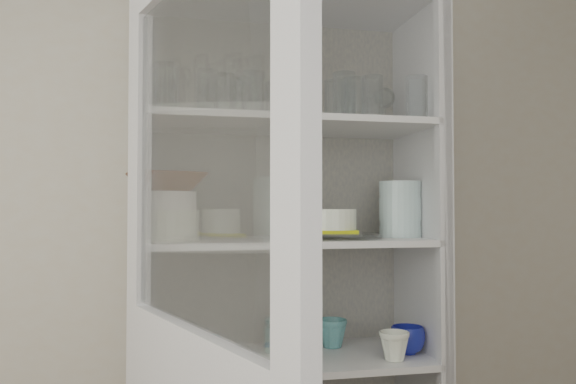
{
  "coord_description": "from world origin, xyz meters",
  "views": [
    {
      "loc": [
        -0.21,
        -0.62,
        1.36
      ],
      "look_at": [
        0.2,
        1.27,
        1.42
      ],
      "focal_mm": 35.0,
      "sensor_mm": 36.0,
      "label": 1
    }
  ],
  "objects_px": {
    "grey_bowl_stack": "(400,209)",
    "goblet_0": "(213,102)",
    "mug_teal": "(332,333)",
    "measuring_cups": "(191,362)",
    "white_canister": "(166,343)",
    "yellow_trivet": "(333,231)",
    "goblet_3": "(384,107)",
    "mug_white": "(394,346)",
    "plate_stack_back": "(167,226)",
    "terracotta_bowl": "(167,182)",
    "cream_bowl": "(167,201)",
    "teal_jar": "(277,336)",
    "goblet_1": "(295,102)",
    "white_ramekin": "(333,219)",
    "mug_blue": "(408,340)",
    "pantry_cabinet": "(284,328)",
    "goblet_2": "(283,103)",
    "glass_platter": "(333,236)",
    "plate_stack_front": "(166,225)"
  },
  "relations": [
    {
      "from": "grey_bowl_stack",
      "to": "goblet_0",
      "type": "bearing_deg",
      "value": 169.92
    },
    {
      "from": "grey_bowl_stack",
      "to": "mug_teal",
      "type": "relative_size",
      "value": 1.84
    },
    {
      "from": "measuring_cups",
      "to": "white_canister",
      "type": "height_order",
      "value": "white_canister"
    },
    {
      "from": "yellow_trivet",
      "to": "goblet_3",
      "type": "bearing_deg",
      "value": 32.01
    },
    {
      "from": "goblet_0",
      "to": "yellow_trivet",
      "type": "distance_m",
      "value": 0.62
    },
    {
      "from": "mug_white",
      "to": "plate_stack_back",
      "type": "bearing_deg",
      "value": 154.82
    },
    {
      "from": "goblet_0",
      "to": "terracotta_bowl",
      "type": "relative_size",
      "value": 0.66
    },
    {
      "from": "cream_bowl",
      "to": "white_canister",
      "type": "bearing_deg",
      "value": 90.0
    },
    {
      "from": "yellow_trivet",
      "to": "teal_jar",
      "type": "height_order",
      "value": "yellow_trivet"
    },
    {
      "from": "goblet_1",
      "to": "teal_jar",
      "type": "xyz_separation_m",
      "value": [
        -0.07,
        -0.04,
        -0.84
      ]
    },
    {
      "from": "yellow_trivet",
      "to": "measuring_cups",
      "type": "height_order",
      "value": "yellow_trivet"
    },
    {
      "from": "yellow_trivet",
      "to": "white_canister",
      "type": "bearing_deg",
      "value": 175.31
    },
    {
      "from": "white_ramekin",
      "to": "teal_jar",
      "type": "xyz_separation_m",
      "value": [
        -0.17,
        0.11,
        -0.41
      ]
    },
    {
      "from": "terracotta_bowl",
      "to": "mug_blue",
      "type": "distance_m",
      "value": 0.98
    },
    {
      "from": "pantry_cabinet",
      "to": "mug_teal",
      "type": "distance_m",
      "value": 0.18
    },
    {
      "from": "yellow_trivet",
      "to": "grey_bowl_stack",
      "type": "relative_size",
      "value": 0.79
    },
    {
      "from": "cream_bowl",
      "to": "teal_jar",
      "type": "relative_size",
      "value": 1.78
    },
    {
      "from": "white_ramekin",
      "to": "grey_bowl_stack",
      "type": "height_order",
      "value": "grey_bowl_stack"
    },
    {
      "from": "goblet_2",
      "to": "mug_white",
      "type": "bearing_deg",
      "value": -32.15
    },
    {
      "from": "glass_platter",
      "to": "teal_jar",
      "type": "distance_m",
      "value": 0.41
    },
    {
      "from": "mug_blue",
      "to": "measuring_cups",
      "type": "distance_m",
      "value": 0.74
    },
    {
      "from": "yellow_trivet",
      "to": "mug_teal",
      "type": "distance_m",
      "value": 0.39
    },
    {
      "from": "glass_platter",
      "to": "yellow_trivet",
      "type": "relative_size",
      "value": 2.11
    },
    {
      "from": "glass_platter",
      "to": "white_canister",
      "type": "xyz_separation_m",
      "value": [
        -0.56,
        0.05,
        -0.35
      ]
    },
    {
      "from": "pantry_cabinet",
      "to": "goblet_0",
      "type": "bearing_deg",
      "value": 169.95
    },
    {
      "from": "goblet_0",
      "to": "measuring_cups",
      "type": "distance_m",
      "value": 0.89
    },
    {
      "from": "pantry_cabinet",
      "to": "plate_stack_front",
      "type": "distance_m",
      "value": 0.57
    },
    {
      "from": "plate_stack_back",
      "to": "mug_white",
      "type": "height_order",
      "value": "plate_stack_back"
    },
    {
      "from": "goblet_2",
      "to": "mug_blue",
      "type": "bearing_deg",
      "value": -18.42
    },
    {
      "from": "goblet_3",
      "to": "cream_bowl",
      "type": "xyz_separation_m",
      "value": [
        -0.81,
        -0.18,
        -0.36
      ]
    },
    {
      "from": "cream_bowl",
      "to": "teal_jar",
      "type": "distance_m",
      "value": 0.62
    },
    {
      "from": "cream_bowl",
      "to": "mug_white",
      "type": "bearing_deg",
      "value": -5.87
    },
    {
      "from": "white_ramekin",
      "to": "mug_blue",
      "type": "xyz_separation_m",
      "value": [
        0.26,
        -0.02,
        -0.42
      ]
    },
    {
      "from": "terracotta_bowl",
      "to": "mug_teal",
      "type": "bearing_deg",
      "value": 13.06
    },
    {
      "from": "white_canister",
      "to": "goblet_1",
      "type": "bearing_deg",
      "value": 12.45
    },
    {
      "from": "pantry_cabinet",
      "to": "grey_bowl_stack",
      "type": "bearing_deg",
      "value": -10.09
    },
    {
      "from": "yellow_trivet",
      "to": "mug_blue",
      "type": "height_order",
      "value": "yellow_trivet"
    },
    {
      "from": "goblet_3",
      "to": "terracotta_bowl",
      "type": "relative_size",
      "value": 0.73
    },
    {
      "from": "terracotta_bowl",
      "to": "mug_blue",
      "type": "xyz_separation_m",
      "value": [
        0.82,
        -0.0,
        -0.54
      ]
    },
    {
      "from": "plate_stack_front",
      "to": "grey_bowl_stack",
      "type": "xyz_separation_m",
      "value": [
        0.82,
        0.05,
        0.05
      ]
    },
    {
      "from": "goblet_0",
      "to": "teal_jar",
      "type": "height_order",
      "value": "goblet_0"
    },
    {
      "from": "plate_stack_back",
      "to": "yellow_trivet",
      "type": "relative_size",
      "value": 1.35
    },
    {
      "from": "plate_stack_back",
      "to": "terracotta_bowl",
      "type": "xyz_separation_m",
      "value": [
        -0.0,
        -0.2,
        0.14
      ]
    },
    {
      "from": "cream_bowl",
      "to": "goblet_0",
      "type": "bearing_deg",
      "value": 46.76
    },
    {
      "from": "terracotta_bowl",
      "to": "measuring_cups",
      "type": "height_order",
      "value": "terracotta_bowl"
    },
    {
      "from": "plate_stack_back",
      "to": "grey_bowl_stack",
      "type": "height_order",
      "value": "grey_bowl_stack"
    },
    {
      "from": "mug_blue",
      "to": "white_canister",
      "type": "bearing_deg",
      "value": 175.03
    },
    {
      "from": "goblet_1",
      "to": "white_ramekin",
      "type": "bearing_deg",
      "value": -55.95
    },
    {
      "from": "cream_bowl",
      "to": "mug_teal",
      "type": "bearing_deg",
      "value": 13.06
    },
    {
      "from": "goblet_0",
      "to": "plate_stack_back",
      "type": "xyz_separation_m",
      "value": [
        -0.16,
        0.03,
        -0.44
      ]
    }
  ]
}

